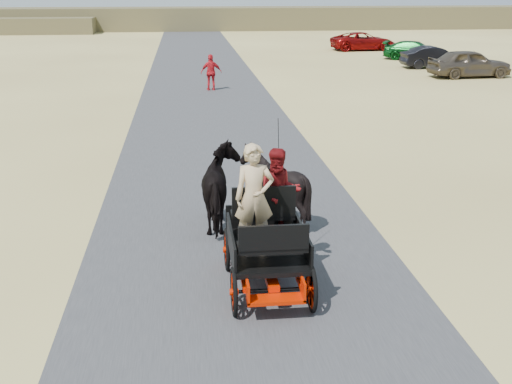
{
  "coord_description": "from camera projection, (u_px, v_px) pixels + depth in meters",
  "views": [
    {
      "loc": [
        -0.96,
        -11.61,
        5.0
      ],
      "look_at": [
        0.32,
        -0.08,
        1.2
      ],
      "focal_mm": 45.0,
      "sensor_mm": 36.0,
      "label": 1
    }
  ],
  "objects": [
    {
      "name": "car_d",
      "position": [
        363.0,
        41.0,
        49.5
      ],
      "size": [
        5.08,
        2.61,
        1.37
      ],
      "primitive_type": "imported",
      "rotation": [
        0.0,
        0.0,
        1.64
      ],
      "color": "maroon",
      "rests_on": "ground"
    },
    {
      "name": "car_c",
      "position": [
        415.0,
        51.0,
        43.39
      ],
      "size": [
        4.58,
        3.42,
        1.23
      ],
      "primitive_type": "imported",
      "rotation": [
        0.0,
        0.0,
        1.12
      ],
      "color": "#0C4C19",
      "rests_on": "ground"
    },
    {
      "name": "horse_left",
      "position": [
        223.0,
        188.0,
        13.58
      ],
      "size": [
        0.91,
        2.01,
        1.7
      ],
      "primitive_type": "imported",
      "rotation": [
        0.0,
        0.0,
        3.14
      ],
      "color": "black",
      "rests_on": "ground"
    },
    {
      "name": "horse_right",
      "position": [
        274.0,
        186.0,
        13.7
      ],
      "size": [
        1.37,
        1.54,
        1.7
      ],
      "primitive_type": "imported",
      "rotation": [
        0.0,
        0.0,
        3.14
      ],
      "color": "black",
      "rests_on": "ground"
    },
    {
      "name": "driver_man",
      "position": [
        254.0,
        197.0,
        10.59
      ],
      "size": [
        0.66,
        0.43,
        1.8
      ],
      "primitive_type": "imported",
      "color": "tan",
      "rests_on": "carriage"
    },
    {
      "name": "ground",
      "position": [
        239.0,
        249.0,
        12.62
      ],
      "size": [
        140.0,
        140.0,
        0.0
      ],
      "primitive_type": "plane",
      "color": "tan"
    },
    {
      "name": "car_a",
      "position": [
        469.0,
        63.0,
        35.3
      ],
      "size": [
        4.6,
        2.09,
        1.53
      ],
      "primitive_type": "imported",
      "rotation": [
        0.0,
        0.0,
        1.64
      ],
      "color": "brown",
      "rests_on": "ground"
    },
    {
      "name": "ridge_far",
      "position": [
        191.0,
        19.0,
        70.81
      ],
      "size": [
        140.0,
        6.0,
        2.4
      ],
      "primitive_type": "cube",
      "color": "brown",
      "rests_on": "ground"
    },
    {
      "name": "road",
      "position": [
        239.0,
        249.0,
        12.62
      ],
      "size": [
        6.0,
        140.0,
        0.01
      ],
      "primitive_type": "cube",
      "color": "#38383A",
      "rests_on": "ground"
    },
    {
      "name": "car_b",
      "position": [
        434.0,
        57.0,
        39.23
      ],
      "size": [
        3.97,
        1.42,
        1.3
      ],
      "primitive_type": "imported",
      "rotation": [
        0.0,
        0.0,
        1.58
      ],
      "color": "black",
      "rests_on": "ground"
    },
    {
      "name": "carriage",
      "position": [
        266.0,
        268.0,
        10.96
      ],
      "size": [
        1.3,
        2.4,
        0.72
      ],
      "primitive_type": null,
      "color": "black",
      "rests_on": "ground"
    },
    {
      "name": "pedestrian",
      "position": [
        211.0,
        72.0,
        30.96
      ],
      "size": [
        1.03,
        0.47,
        1.73
      ],
      "primitive_type": "imported",
      "rotation": [
        0.0,
        0.0,
        3.19
      ],
      "color": "red",
      "rests_on": "ground"
    },
    {
      "name": "passenger_woman",
      "position": [
        279.0,
        192.0,
        11.2
      ],
      "size": [
        0.77,
        0.6,
        1.58
      ],
      "primitive_type": "imported",
      "color": "#660C0F",
      "rests_on": "carriage"
    }
  ]
}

